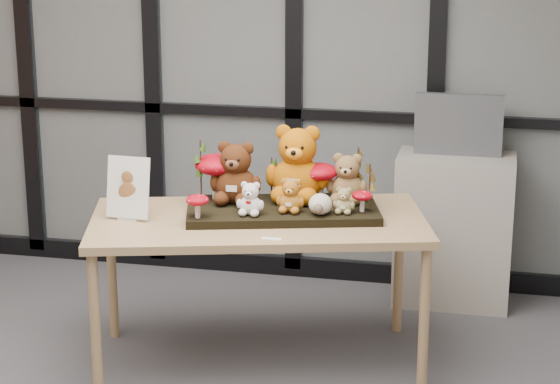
% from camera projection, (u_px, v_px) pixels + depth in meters
% --- Properties ---
extents(room_shell, '(5.00, 5.00, 5.00)m').
position_uv_depth(room_shell, '(43.00, 68.00, 3.78)').
color(room_shell, '#BAB7B0').
rests_on(room_shell, floor).
extents(glass_partition, '(4.90, 0.06, 2.78)m').
position_uv_depth(glass_partition, '(222.00, 51.00, 6.17)').
color(glass_partition, '#2D383F').
rests_on(glass_partition, floor).
extents(display_table, '(1.81, 1.24, 0.77)m').
position_uv_depth(display_table, '(258.00, 231.00, 5.03)').
color(display_table, tan).
rests_on(display_table, floor).
extents(diorama_tray, '(1.04, 0.71, 0.04)m').
position_uv_depth(diorama_tray, '(282.00, 210.00, 5.07)').
color(diorama_tray, black).
rests_on(diorama_tray, display_table).
extents(bear_pooh_yellow, '(0.39, 0.37, 0.43)m').
position_uv_depth(bear_pooh_yellow, '(298.00, 159.00, 5.14)').
color(bear_pooh_yellow, '#BD6007').
rests_on(bear_pooh_yellow, diorama_tray).
extents(bear_brown_medium, '(0.32, 0.30, 0.35)m').
position_uv_depth(bear_brown_medium, '(236.00, 169.00, 5.10)').
color(bear_brown_medium, '#45200D').
rests_on(bear_brown_medium, diorama_tray).
extents(bear_tan_back, '(0.25, 0.24, 0.28)m').
position_uv_depth(bear_tan_back, '(347.00, 175.00, 5.11)').
color(bear_tan_back, brown).
rests_on(bear_tan_back, diorama_tray).
extents(bear_small_yellow, '(0.17, 0.16, 0.18)m').
position_uv_depth(bear_small_yellow, '(291.00, 194.00, 4.96)').
color(bear_small_yellow, '#AD651B').
rests_on(bear_small_yellow, diorama_tray).
extents(bear_white_bow, '(0.17, 0.16, 0.18)m').
position_uv_depth(bear_white_bow, '(251.00, 196.00, 4.91)').
color(bear_white_bow, white).
rests_on(bear_white_bow, diorama_tray).
extents(bear_beige_small, '(0.13, 0.12, 0.14)m').
position_uv_depth(bear_beige_small, '(344.00, 199.00, 4.94)').
color(bear_beige_small, '#9C8A53').
rests_on(bear_beige_small, diorama_tray).
extents(plush_cream_hedgehog, '(0.11, 0.10, 0.11)m').
position_uv_depth(plush_cream_hedgehog, '(320.00, 203.00, 4.92)').
color(plush_cream_hedgehog, beige).
rests_on(plush_cream_hedgehog, diorama_tray).
extents(mushroom_back_left, '(0.23, 0.23, 0.26)m').
position_uv_depth(mushroom_back_left, '(217.00, 174.00, 5.17)').
color(mushroom_back_left, '#9C0512').
rests_on(mushroom_back_left, diorama_tray).
extents(mushroom_back_right, '(0.19, 0.19, 0.21)m').
position_uv_depth(mushroom_back_right, '(319.00, 180.00, 5.15)').
color(mushroom_back_right, '#9C0512').
rests_on(mushroom_back_right, diorama_tray).
extents(mushroom_front_left, '(0.11, 0.11, 0.13)m').
position_uv_depth(mushroom_front_left, '(197.00, 205.00, 4.87)').
color(mushroom_front_left, '#9C0512').
rests_on(mushroom_front_left, diorama_tray).
extents(mushroom_front_right, '(0.10, 0.10, 0.12)m').
position_uv_depth(mushroom_front_right, '(362.00, 200.00, 4.97)').
color(mushroom_front_right, '#9C0512').
rests_on(mushroom_front_right, diorama_tray).
extents(sprig_green_far_left, '(0.05, 0.05, 0.32)m').
position_uv_depth(sprig_green_far_left, '(201.00, 170.00, 5.12)').
color(sprig_green_far_left, '#193C0D').
rests_on(sprig_green_far_left, diorama_tray).
extents(sprig_green_mid_left, '(0.05, 0.05, 0.27)m').
position_uv_depth(sprig_green_mid_left, '(232.00, 172.00, 5.19)').
color(sprig_green_mid_left, '#193C0D').
rests_on(sprig_green_mid_left, diorama_tray).
extents(sprig_dry_far_right, '(0.05, 0.05, 0.28)m').
position_uv_depth(sprig_dry_far_right, '(358.00, 174.00, 5.15)').
color(sprig_dry_far_right, brown).
rests_on(sprig_dry_far_right, diorama_tray).
extents(sprig_dry_mid_right, '(0.05, 0.05, 0.22)m').
position_uv_depth(sprig_dry_mid_right, '(369.00, 185.00, 5.04)').
color(sprig_dry_mid_right, brown).
rests_on(sprig_dry_mid_right, diorama_tray).
extents(sprig_green_centre, '(0.05, 0.05, 0.21)m').
position_uv_depth(sprig_green_centre, '(272.00, 177.00, 5.22)').
color(sprig_green_centre, '#193C0D').
rests_on(sprig_green_centre, diorama_tray).
extents(sign_holder, '(0.22, 0.08, 0.31)m').
position_uv_depth(sign_holder, '(128.00, 190.00, 4.96)').
color(sign_holder, silver).
rests_on(sign_holder, display_table).
extents(label_card, '(0.09, 0.03, 0.00)m').
position_uv_depth(label_card, '(272.00, 239.00, 4.70)').
color(label_card, white).
rests_on(label_card, display_table).
extents(cabinet, '(0.67, 0.39, 0.89)m').
position_uv_depth(cabinet, '(453.00, 230.00, 5.91)').
color(cabinet, gray).
rests_on(cabinet, floor).
extents(monitor, '(0.50, 0.05, 0.35)m').
position_uv_depth(monitor, '(459.00, 125.00, 5.76)').
color(monitor, '#4D4F54').
rests_on(monitor, cabinet).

